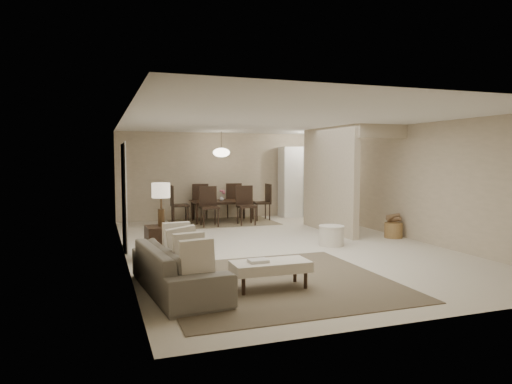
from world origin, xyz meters
name	(u,v)px	position (x,y,z in m)	size (l,w,h in m)	color
floor	(279,245)	(0.00, 0.00, 0.00)	(9.00, 9.00, 0.00)	beige
ceiling	(279,121)	(0.00, 0.00, 2.50)	(9.00, 9.00, 0.00)	white
back_wall	(221,176)	(0.00, 4.50, 1.25)	(6.00, 6.00, 0.00)	tan
left_wall	(124,187)	(-3.00, 0.00, 1.25)	(9.00, 9.00, 0.00)	tan
right_wall	(404,181)	(3.00, 0.00, 1.25)	(9.00, 9.00, 0.00)	tan
partition	(329,180)	(1.80, 1.25, 1.25)	(0.15, 2.50, 2.50)	tan
doorway	(124,197)	(-2.97, 0.60, 1.02)	(0.04, 0.90, 2.04)	black
pantry_cabinet	(299,182)	(2.35, 4.15, 1.05)	(1.20, 0.55, 2.10)	white
flush_light	(312,133)	(2.30, 3.20, 2.46)	(0.44, 0.44, 0.05)	white
living_rug	(276,281)	(-1.05, -2.50, 0.01)	(3.20, 3.20, 0.01)	brown
sofa	(178,268)	(-2.45, -2.50, 0.31)	(0.82, 2.10, 0.61)	slate
ottoman_bench	(271,267)	(-1.25, -2.80, 0.30)	(1.06, 0.49, 0.38)	white
side_table	(162,242)	(-2.40, -0.45, 0.29)	(0.53, 0.53, 0.58)	black
table_lamp	(161,194)	(-2.40, -0.45, 1.14)	(0.32, 0.32, 0.76)	#46321E
round_pouf	(331,236)	(1.01, -0.34, 0.20)	(0.52, 0.52, 0.40)	white
wicker_basket	(393,230)	(2.75, 0.00, 0.17)	(0.39, 0.39, 0.33)	olive
dining_rug	(222,222)	(-0.21, 3.70, 0.01)	(2.80, 2.10, 0.01)	#746548
dining_table	(222,211)	(-0.21, 3.70, 0.29)	(1.68, 0.93, 0.59)	black
dining_chairs	(222,203)	(-0.21, 3.70, 0.52)	(2.79, 2.05, 1.03)	black
vase	(222,198)	(-0.21, 3.70, 0.65)	(0.12, 0.12, 0.13)	white
yellow_mat	(328,221)	(2.65, 2.84, 0.01)	(0.95, 0.58, 0.01)	yellow
pendant_light	(221,152)	(-0.21, 3.70, 1.92)	(0.46, 0.46, 0.71)	#46321E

